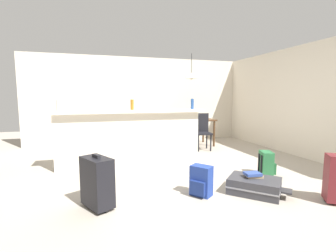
# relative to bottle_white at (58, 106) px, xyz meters

# --- Properties ---
(ground_plane) EXTENTS (13.00, 13.00, 0.05)m
(ground_plane) POSITION_rel_bottle_white_xyz_m (2.03, -0.50, -1.23)
(ground_plane) COLOR #ADA393
(wall_back) EXTENTS (6.60, 0.10, 2.50)m
(wall_back) POSITION_rel_bottle_white_xyz_m (2.03, 2.55, 0.05)
(wall_back) COLOR silver
(wall_back) RESTS_ON ground_plane
(wall_right) EXTENTS (0.10, 6.00, 2.50)m
(wall_right) POSITION_rel_bottle_white_xyz_m (5.08, -0.20, 0.05)
(wall_right) COLOR silver
(wall_right) RESTS_ON ground_plane
(partition_half_wall) EXTENTS (2.80, 0.20, 1.05)m
(partition_half_wall) POSITION_rel_bottle_white_xyz_m (1.28, 0.08, -0.68)
(partition_half_wall) COLOR silver
(partition_half_wall) RESTS_ON ground_plane
(bar_countertop) EXTENTS (2.96, 0.40, 0.05)m
(bar_countertop) POSITION_rel_bottle_white_xyz_m (1.28, 0.08, -0.13)
(bar_countertop) COLOR white
(bar_countertop) RESTS_ON partition_half_wall
(bottle_white) EXTENTS (0.07, 0.07, 0.20)m
(bottle_white) POSITION_rel_bottle_white_xyz_m (0.00, 0.00, 0.00)
(bottle_white) COLOR silver
(bottle_white) RESTS_ON bar_countertop
(bottle_amber) EXTENTS (0.06, 0.06, 0.20)m
(bottle_amber) POSITION_rel_bottle_white_xyz_m (1.32, 0.15, 0.00)
(bottle_amber) COLOR #9E661E
(bottle_amber) RESTS_ON bar_countertop
(bottle_blue) EXTENTS (0.07, 0.07, 0.22)m
(bottle_blue) POSITION_rel_bottle_white_xyz_m (2.56, 0.03, 0.01)
(bottle_blue) COLOR #284C89
(bottle_blue) RESTS_ON bar_countertop
(dining_table) EXTENTS (1.10, 0.80, 0.74)m
(dining_table) POSITION_rel_bottle_white_xyz_m (3.23, 1.57, -0.55)
(dining_table) COLOR #4C331E
(dining_table) RESTS_ON ground_plane
(dining_chair_near_partition) EXTENTS (0.45, 0.45, 0.93)m
(dining_chair_near_partition) POSITION_rel_bottle_white_xyz_m (3.24, 0.99, -0.69)
(dining_chair_near_partition) COLOR black
(dining_chair_near_partition) RESTS_ON ground_plane
(dining_chair_far_side) EXTENTS (0.43, 0.43, 0.93)m
(dining_chair_far_side) POSITION_rel_bottle_white_xyz_m (3.26, 2.08, -0.69)
(dining_chair_far_side) COLOR black
(dining_chair_far_side) RESTS_ON ground_plane
(pendant_lamp) EXTENTS (0.34, 0.34, 0.69)m
(pendant_lamp) POSITION_rel_bottle_white_xyz_m (3.14, 1.49, 0.72)
(pendant_lamp) COLOR black
(suitcase_flat_charcoal) EXTENTS (0.84, 0.84, 0.22)m
(suitcase_flat_charcoal) POSITION_rel_bottle_white_xyz_m (2.73, -1.87, -1.09)
(suitcase_flat_charcoal) COLOR #38383D
(suitcase_flat_charcoal) RESTS_ON ground_plane
(suitcase_upright_black) EXTENTS (0.42, 0.50, 0.67)m
(suitcase_upright_black) POSITION_rel_bottle_white_xyz_m (0.60, -1.68, -0.87)
(suitcase_upright_black) COLOR black
(suitcase_upright_black) RESTS_ON ground_plane
(backpack_green) EXTENTS (0.31, 0.33, 0.42)m
(backpack_green) POSITION_rel_bottle_white_xyz_m (3.42, -1.26, -1.00)
(backpack_green) COLOR #286B3D
(backpack_green) RESTS_ON ground_plane
(backpack_blue) EXTENTS (0.34, 0.34, 0.42)m
(backpack_blue) POSITION_rel_bottle_white_xyz_m (1.97, -1.71, -1.00)
(backpack_blue) COLOR #233D93
(backpack_blue) RESTS_ON ground_plane
(book_stack) EXTENTS (0.28, 0.21, 0.07)m
(book_stack) POSITION_rel_bottle_white_xyz_m (2.73, -1.83, -0.94)
(book_stack) COLOR tan
(book_stack) RESTS_ON suitcase_flat_charcoal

